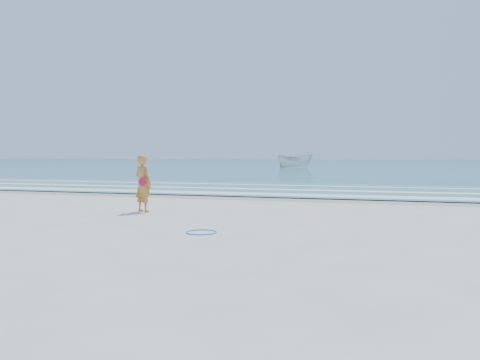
# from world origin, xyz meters

# --- Properties ---
(ground) EXTENTS (400.00, 400.00, 0.00)m
(ground) POSITION_xyz_m (0.00, 0.00, 0.00)
(ground) COLOR silver
(ground) RESTS_ON ground
(wet_sand) EXTENTS (400.00, 2.40, 0.00)m
(wet_sand) POSITION_xyz_m (0.00, 9.00, 0.00)
(wet_sand) COLOR #B2A893
(wet_sand) RESTS_ON ground
(ocean) EXTENTS (400.00, 190.00, 0.04)m
(ocean) POSITION_xyz_m (0.00, 105.00, 0.02)
(ocean) COLOR #19727F
(ocean) RESTS_ON ground
(shallow) EXTENTS (400.00, 10.00, 0.01)m
(shallow) POSITION_xyz_m (0.00, 14.00, 0.04)
(shallow) COLOR #59B7AD
(shallow) RESTS_ON ocean
(foam_near) EXTENTS (400.00, 1.40, 0.01)m
(foam_near) POSITION_xyz_m (0.00, 10.30, 0.05)
(foam_near) COLOR white
(foam_near) RESTS_ON shallow
(foam_mid) EXTENTS (400.00, 0.90, 0.01)m
(foam_mid) POSITION_xyz_m (0.00, 13.20, 0.05)
(foam_mid) COLOR white
(foam_mid) RESTS_ON shallow
(foam_far) EXTENTS (400.00, 0.60, 0.01)m
(foam_far) POSITION_xyz_m (0.00, 16.50, 0.05)
(foam_far) COLOR white
(foam_far) RESTS_ON shallow
(hoop) EXTENTS (0.87, 0.87, 0.03)m
(hoop) POSITION_xyz_m (0.92, 0.16, 0.01)
(hoop) COLOR #0C7DDA
(hoop) RESTS_ON ground
(boat) EXTENTS (5.11, 2.04, 1.95)m
(boat) POSITION_xyz_m (-7.32, 57.03, 1.02)
(boat) COLOR silver
(boat) RESTS_ON ocean
(woman) EXTENTS (0.75, 0.63, 1.77)m
(woman) POSITION_xyz_m (-2.23, 3.24, 0.88)
(woman) COLOR #C37A2D
(woman) RESTS_ON ground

